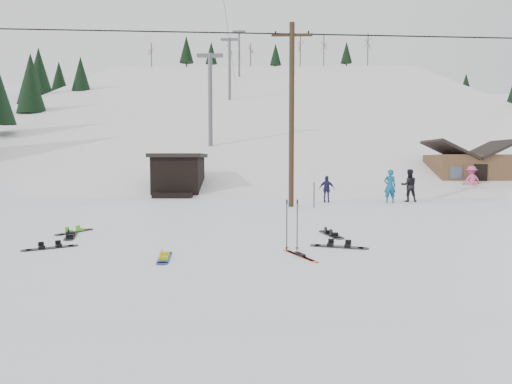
{
  "coord_description": "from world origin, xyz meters",
  "views": [
    {
      "loc": [
        0.81,
        -8.69,
        2.31
      ],
      "look_at": [
        0.48,
        4.37,
        1.4
      ],
      "focal_mm": 32.0,
      "sensor_mm": 36.0,
      "label": 1
    }
  ],
  "objects_px": {
    "hero_snowboard": "(164,257)",
    "cabin": "(467,172)",
    "utility_pole": "(292,112)",
    "hero_skis": "(300,255)"
  },
  "relations": [
    {
      "from": "utility_pole",
      "to": "hero_snowboard",
      "type": "bearing_deg",
      "value": -106.57
    },
    {
      "from": "utility_pole",
      "to": "hero_snowboard",
      "type": "relative_size",
      "value": 6.32
    },
    {
      "from": "utility_pole",
      "to": "hero_skis",
      "type": "relative_size",
      "value": 6.03
    },
    {
      "from": "utility_pole",
      "to": "cabin",
      "type": "height_order",
      "value": "utility_pole"
    },
    {
      "from": "utility_pole",
      "to": "hero_snowboard",
      "type": "height_order",
      "value": "utility_pole"
    },
    {
      "from": "cabin",
      "to": "hero_skis",
      "type": "distance_m",
      "value": 25.65
    },
    {
      "from": "hero_snowboard",
      "to": "hero_skis",
      "type": "xyz_separation_m",
      "value": [
        3.22,
        0.33,
        -0.0
      ]
    },
    {
      "from": "utility_pole",
      "to": "cabin",
      "type": "distance_m",
      "value": 16.71
    },
    {
      "from": "hero_snowboard",
      "to": "cabin",
      "type": "bearing_deg",
      "value": -44.51
    },
    {
      "from": "hero_skis",
      "to": "utility_pole",
      "type": "bearing_deg",
      "value": 63.54
    }
  ]
}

